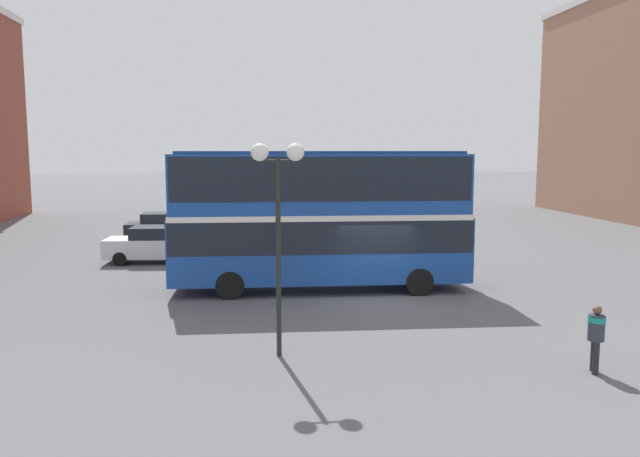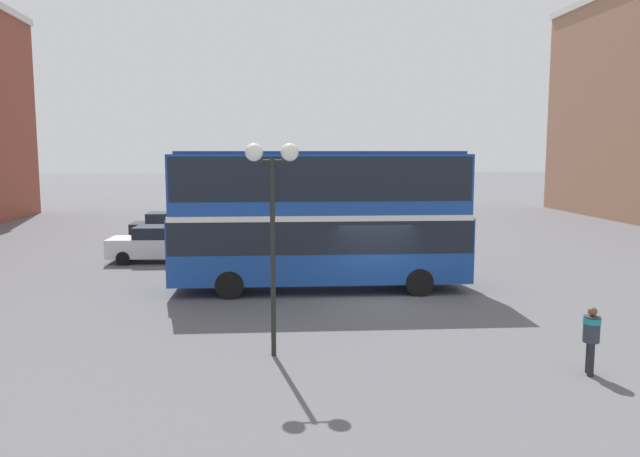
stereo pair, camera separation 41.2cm
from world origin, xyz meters
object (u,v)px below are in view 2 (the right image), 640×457
Objects in this scene: parked_car_side_street at (301,228)px; pedestrian_foreground at (591,333)px; street_lamp_twin_globe at (272,185)px; double_decker_bus at (320,212)px; parked_car_kerb_far at (171,226)px; parked_car_kerb_near at (158,244)px.

pedestrian_foreground is at bearing -91.47° from parked_car_side_street.
street_lamp_twin_globe reaches higher than parked_car_side_street.
double_decker_bus is at bearing -105.70° from parked_car_side_street.
street_lamp_twin_globe reaches higher than pedestrian_foreground.
double_decker_bus is 2.35× the size of parked_car_kerb_far.
parked_car_side_street is at bearing -57.31° from pedestrian_foreground.
pedestrian_foreground is 8.00m from street_lamp_twin_globe.
parked_car_kerb_far is 0.90× the size of parked_car_side_street.
double_decker_bus reaches higher than parked_car_kerb_far.
double_decker_bus is 9.56m from parked_car_kerb_near.
street_lamp_twin_globe is (4.85, -13.54, 3.38)m from parked_car_kerb_near.
double_decker_bus is 7.41m from street_lamp_twin_globe.
pedestrian_foreground is 21.54m from parked_car_side_street.
double_decker_bus is 12.07m from parked_car_side_street.
parked_car_kerb_near is 0.83× the size of street_lamp_twin_globe.
parked_car_side_street is 0.96× the size of street_lamp_twin_globe.
street_lamp_twin_globe is at bearing -74.55° from parked_car_kerb_far.
double_decker_bus is 2.45× the size of parked_car_kerb_near.
street_lamp_twin_globe reaches higher than parked_car_kerb_near.
parked_car_kerb_near is at bearing -33.42° from pedestrian_foreground.
pedestrian_foreground is at bearing -16.04° from street_lamp_twin_globe.
parked_car_kerb_far is at bearing 119.19° from double_decker_bus.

